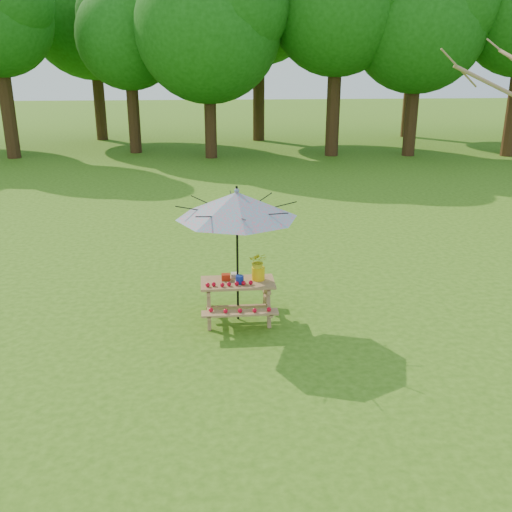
{
  "coord_description": "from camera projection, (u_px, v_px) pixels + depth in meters",
  "views": [
    {
      "loc": [
        1.29,
        -4.27,
        4.09
      ],
      "look_at": [
        2.06,
        4.36,
        1.1
      ],
      "focal_mm": 40.0,
      "sensor_mm": 36.0,
      "label": 1
    }
  ],
  "objects": [
    {
      "name": "tomatoes_row",
      "position": [
        229.0,
        284.0,
        9.09
      ],
      "size": [
        0.77,
        0.13,
        0.07
      ],
      "primitive_type": null,
      "color": "red",
      "rests_on": "picnic_table"
    },
    {
      "name": "picnic_table",
      "position": [
        238.0,
        301.0,
        9.39
      ],
      "size": [
        1.2,
        1.32,
        0.67
      ],
      "color": "olive",
      "rests_on": "ground"
    },
    {
      "name": "patio_umbrella",
      "position": [
        237.0,
        205.0,
        8.86
      ],
      "size": [
        2.05,
        2.05,
        2.25
      ],
      "color": "black",
      "rests_on": "ground"
    },
    {
      "name": "produce_bins",
      "position": [
        234.0,
        278.0,
        9.3
      ],
      "size": [
        0.35,
        0.42,
        0.13
      ],
      "color": "#A8230D",
      "rests_on": "picnic_table"
    },
    {
      "name": "flower_bucket",
      "position": [
        258.0,
        265.0,
        9.28
      ],
      "size": [
        0.32,
        0.28,
        0.48
      ],
      "color": "yellow",
      "rests_on": "picnic_table"
    }
  ]
}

